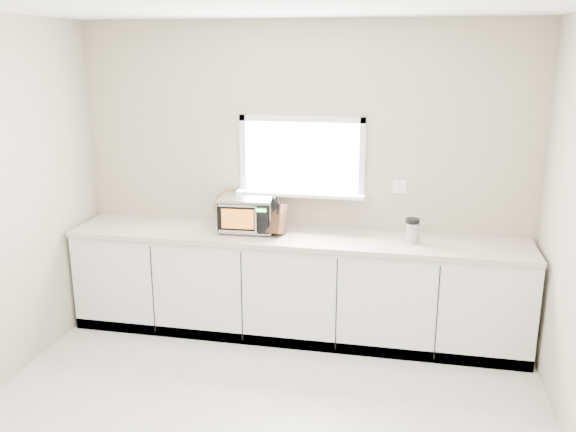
# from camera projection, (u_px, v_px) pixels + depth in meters

# --- Properties ---
(back_wall) EXTENTS (4.00, 0.17, 2.70)m
(back_wall) POSITION_uv_depth(u_px,v_px,m) (302.00, 177.00, 5.36)
(back_wall) COLOR #B3A88E
(back_wall) RESTS_ON ground
(cabinets) EXTENTS (3.92, 0.60, 0.88)m
(cabinets) POSITION_uv_depth(u_px,v_px,m) (295.00, 287.00, 5.32)
(cabinets) COLOR silver
(cabinets) RESTS_ON ground
(countertop) EXTENTS (3.92, 0.64, 0.04)m
(countertop) POSITION_uv_depth(u_px,v_px,m) (295.00, 238.00, 5.19)
(countertop) COLOR beige
(countertop) RESTS_ON cabinets
(microwave) EXTENTS (0.49, 0.40, 0.30)m
(microwave) POSITION_uv_depth(u_px,v_px,m) (248.00, 213.00, 5.27)
(microwave) COLOR black
(microwave) RESTS_ON countertop
(knife_block) EXTENTS (0.15, 0.26, 0.35)m
(knife_block) POSITION_uv_depth(u_px,v_px,m) (277.00, 218.00, 5.15)
(knife_block) COLOR #4C2F1B
(knife_block) RESTS_ON countertop
(cutting_board) EXTENTS (0.31, 0.07, 0.31)m
(cutting_board) POSITION_uv_depth(u_px,v_px,m) (231.00, 207.00, 5.50)
(cutting_board) COLOR olive
(cutting_board) RESTS_ON countertop
(coffee_grinder) EXTENTS (0.15, 0.15, 0.20)m
(coffee_grinder) POSITION_uv_depth(u_px,v_px,m) (412.00, 230.00, 4.97)
(coffee_grinder) COLOR #B0B3B7
(coffee_grinder) RESTS_ON countertop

